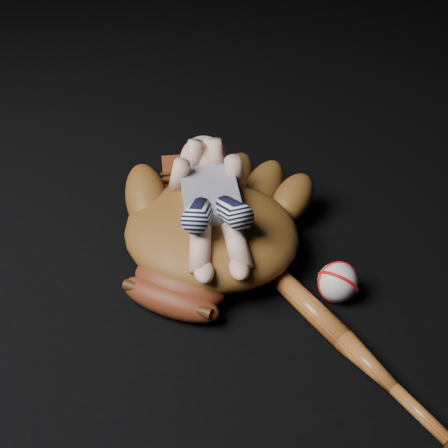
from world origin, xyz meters
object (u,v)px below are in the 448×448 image
object	(u,v)px
newborn_baby	(212,200)
baseball	(338,282)
baseball_glove	(211,225)
baseball_bat	(354,350)

from	to	relation	value
newborn_baby	baseball	world-z (taller)	newborn_baby
baseball_glove	baseball	world-z (taller)	baseball_glove
baseball_bat	baseball	bearing A→B (deg)	93.03
newborn_baby	baseball	distance (m)	0.29
newborn_baby	baseball_bat	world-z (taller)	newborn_baby
baseball_bat	baseball_glove	bearing A→B (deg)	133.14
baseball_bat	newborn_baby	bearing A→B (deg)	132.45
baseball_glove	baseball_bat	size ratio (longest dim) A/B	1.16
newborn_baby	baseball_bat	distance (m)	0.39
newborn_baby	baseball_bat	size ratio (longest dim) A/B	0.90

